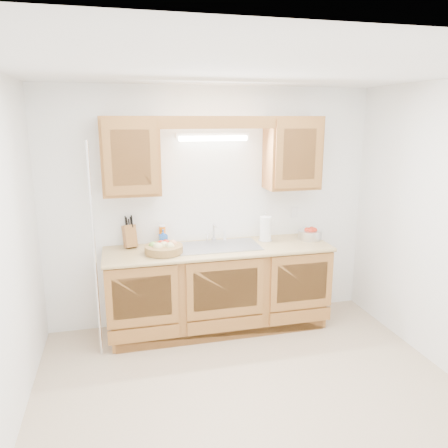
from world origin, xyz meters
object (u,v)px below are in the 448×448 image
object	(u,v)px
knife_block	(130,236)
apple_bowl	(310,234)
fruit_basket	(164,248)
paper_towel	(266,229)

from	to	relation	value
knife_block	apple_bowl	size ratio (longest dim) A/B	1.12
fruit_basket	apple_bowl	xyz separation A→B (m)	(1.59, 0.12, 0.01)
knife_block	paper_towel	xyz separation A→B (m)	(1.41, -0.12, 0.01)
knife_block	paper_towel	size ratio (longest dim) A/B	1.06
knife_block	apple_bowl	world-z (taller)	knife_block
apple_bowl	paper_towel	bearing A→B (deg)	174.21
fruit_basket	paper_towel	distance (m)	1.12
fruit_basket	apple_bowl	size ratio (longest dim) A/B	1.49
knife_block	paper_towel	bearing A→B (deg)	-18.87
paper_towel	knife_block	bearing A→B (deg)	175.17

